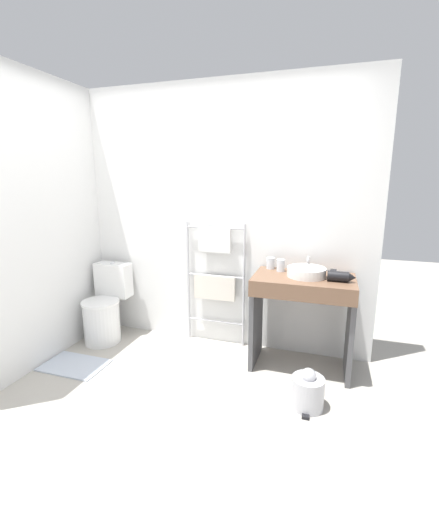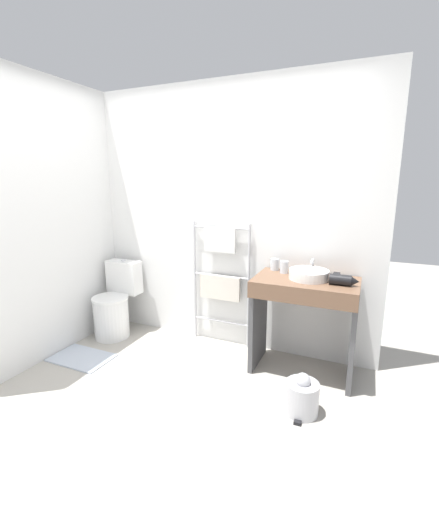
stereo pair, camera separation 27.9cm
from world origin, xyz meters
TOP-DOWN VIEW (x-y plane):
  - ground_plane at (0.00, 0.00)m, footprint 12.00×12.00m
  - wall_back at (0.00, 1.43)m, footprint 2.95×0.12m
  - wall_side at (-1.42, 0.68)m, footprint 0.12×2.04m
  - toilet at (-1.11, 1.05)m, footprint 0.37×0.51m
  - towel_radiator at (-0.01, 1.32)m, footprint 0.61×0.06m
  - vanity_counter at (0.86, 1.08)m, footprint 0.84×0.51m
  - sink_basin at (0.88, 1.11)m, footprint 0.32×0.32m
  - faucet at (0.88, 1.29)m, footprint 0.02×0.10m
  - cup_near_wall at (0.54, 1.28)m, footprint 0.07×0.07m
  - cup_near_edge at (0.65, 1.22)m, footprint 0.07×0.07m
  - hair_dryer at (1.14, 1.05)m, footprint 0.22×0.17m
  - trash_bin at (0.96, 0.55)m, footprint 0.24×0.27m
  - bath_mat at (-1.06, 0.49)m, footprint 0.56×0.36m

SIDE VIEW (x-z plane):
  - ground_plane at x=0.00m, z-range 0.00..0.00m
  - bath_mat at x=-1.06m, z-range 0.00..0.01m
  - trash_bin at x=0.96m, z-range -0.03..0.28m
  - toilet at x=-1.11m, z-range -0.07..0.72m
  - vanity_counter at x=0.86m, z-range 0.14..0.97m
  - towel_radiator at x=-0.01m, z-range 0.14..1.38m
  - sink_basin at x=0.88m, z-range 0.84..0.91m
  - hair_dryer at x=1.14m, z-range 0.83..0.92m
  - cup_near_wall at x=0.54m, z-range 0.83..0.94m
  - cup_near_edge at x=0.65m, z-range 0.83..0.94m
  - faucet at x=0.88m, z-range 0.85..0.99m
  - wall_back at x=0.00m, z-range 0.00..2.53m
  - wall_side at x=-1.42m, z-range 0.00..2.53m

